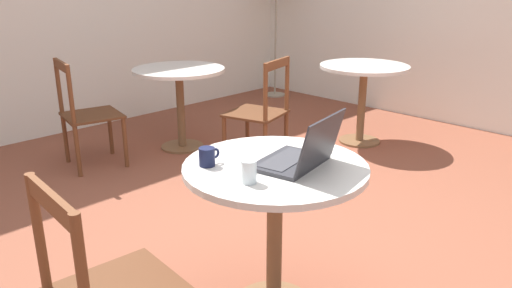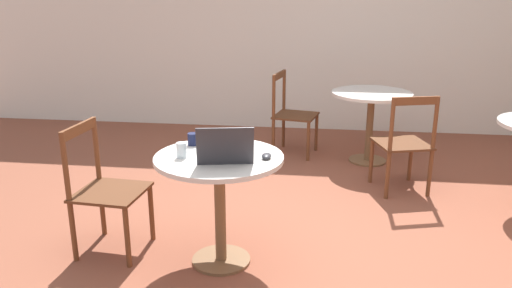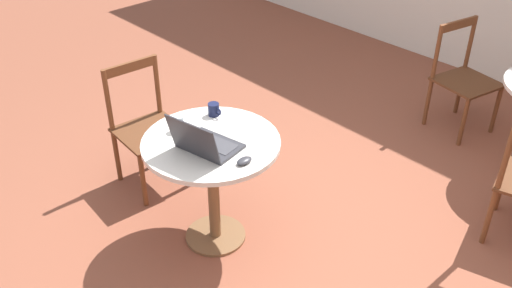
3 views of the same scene
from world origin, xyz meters
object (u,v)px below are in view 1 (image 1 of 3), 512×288
Objects in this scene: cafe_table_mid at (363,81)px; cafe_table_far at (179,84)px; chair_far_front at (260,113)px; mug at (207,157)px; laptop at (299,155)px; drinking_glass at (249,172)px; chair_far_left at (86,115)px; mouse at (320,146)px; cafe_table_near at (275,195)px.

cafe_table_far is (-1.32, 1.10, 0.00)m from cafe_table_mid.
chair_far_front is 8.45× the size of mug.
laptop is 4.06× the size of drinking_glass.
chair_far_left reaches higher than cafe_table_mid.
laptop is (-0.26, -2.51, 0.35)m from chair_far_left.
chair_far_front is at bearing 53.29° from mouse.
chair_far_left is at bearing 89.65° from mouse.
chair_far_front is at bearing 165.08° from cafe_table_mid.
chair_far_front reaches higher than drinking_glass.
chair_far_left reaches higher than drinking_glass.
cafe_table_near is 2.00m from chair_far_front.
drinking_glass is (-0.55, -2.48, 0.35)m from chair_far_left.
drinking_glass is at bearing -120.93° from cafe_table_far.
cafe_table_near is 8.57× the size of drinking_glass.
cafe_table_near and cafe_table_mid have the same top height.
cafe_table_near is 2.45m from chair_far_left.
mug is at bearing 88.46° from drinking_glass.
laptop reaches higher than cafe_table_mid.
laptop is 0.26m from mouse.
chair_far_left is 8.45× the size of mug.
cafe_table_near is at bearing -117.25° from cafe_table_far.
chair_far_front is 2.05m from mug.
chair_far_left is at bearing 77.60° from drinking_glass.
laptop is 3.93× the size of mouse.
mouse reaches higher than cafe_table_far.
chair_far_left is at bearing 168.02° from cafe_table_far.
cafe_table_mid is 0.91× the size of chair_far_front.
laptop is at bearing -115.19° from cafe_table_far.
chair_far_front is at bearing 46.04° from cafe_table_near.
mouse is (-2.17, -1.15, 0.16)m from cafe_table_mid.
mouse is (-0.01, -2.43, 0.32)m from chair_far_left.
cafe_table_near is 7.71× the size of mug.
mouse is (-1.08, -1.44, 0.32)m from chair_far_front.
cafe_table_far is 0.91× the size of chair_far_left.
drinking_glass is (-0.22, -0.06, 0.20)m from cafe_table_near.
chair_far_left is 2.30m from mug.
drinking_glass is at bearing -102.40° from chair_far_left.
laptop reaches higher than chair_far_front.
mug is at bearing -142.51° from chair_far_front.
laptop reaches higher than cafe_table_near.
chair_far_front reaches higher than mouse.
laptop is at bearing -56.25° from cafe_table_near.
mug is at bearing 157.51° from mouse.
cafe_table_far is 7.71× the size of mug.
mug is (-0.54, -2.21, 0.35)m from chair_far_left.
mouse is at bearing -151.99° from cafe_table_mid.
drinking_glass is (-1.61, -1.50, 0.35)m from chair_far_front.
cafe_table_mid is 0.91× the size of chair_far_left.
mouse reaches higher than cafe_table_near.
chair_far_front is at bearing 48.98° from laptop.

